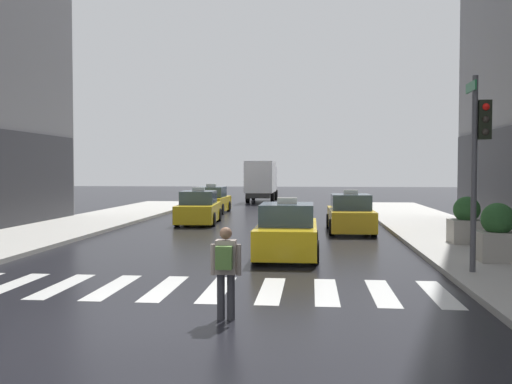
% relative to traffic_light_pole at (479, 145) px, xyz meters
% --- Properties ---
extents(ground_plane, '(160.00, 160.00, 0.00)m').
position_rel_traffic_light_pole_xyz_m(ground_plane, '(-6.73, -4.94, -3.26)').
color(ground_plane, black).
extents(crosswalk_markings, '(11.30, 2.80, 0.01)m').
position_rel_traffic_light_pole_xyz_m(crosswalk_markings, '(-6.73, -1.94, -3.25)').
color(crosswalk_markings, silver).
rests_on(crosswalk_markings, ground).
extents(traffic_light_pole, '(0.44, 0.84, 4.80)m').
position_rel_traffic_light_pole_xyz_m(traffic_light_pole, '(0.00, 0.00, 0.00)').
color(traffic_light_pole, '#47474C').
rests_on(traffic_light_pole, curb_right).
extents(taxi_lead, '(1.93, 4.54, 1.80)m').
position_rel_traffic_light_pole_xyz_m(taxi_lead, '(-4.80, 3.16, -2.53)').
color(taxi_lead, yellow).
rests_on(taxi_lead, ground).
extents(taxi_second, '(1.97, 4.56, 1.80)m').
position_rel_traffic_light_pole_xyz_m(taxi_second, '(-2.39, 10.17, -2.53)').
color(taxi_second, gold).
rests_on(taxi_second, ground).
extents(taxi_third, '(2.13, 4.63, 1.80)m').
position_rel_traffic_light_pole_xyz_m(taxi_third, '(-9.61, 13.21, -2.53)').
color(taxi_third, yellow).
rests_on(taxi_third, ground).
extents(taxi_fourth, '(1.95, 4.55, 1.80)m').
position_rel_traffic_light_pole_xyz_m(taxi_fourth, '(-10.20, 20.07, -2.53)').
color(taxi_fourth, yellow).
rests_on(taxi_fourth, ground).
extents(box_truck, '(2.30, 7.55, 3.35)m').
position_rel_traffic_light_pole_xyz_m(box_truck, '(-8.20, 32.50, -1.41)').
color(box_truck, '#2D2D2D').
rests_on(box_truck, ground).
extents(pedestrian_with_backpack, '(0.55, 0.43, 1.65)m').
position_rel_traffic_light_pole_xyz_m(pedestrian_with_backpack, '(-5.55, -4.47, -2.29)').
color(pedestrian_with_backpack, '#333338').
rests_on(pedestrian_with_backpack, ground).
extents(planter_near_corner, '(1.10, 1.10, 1.60)m').
position_rel_traffic_light_pole_xyz_m(planter_near_corner, '(1.07, 1.85, -2.38)').
color(planter_near_corner, '#A8A399').
rests_on(planter_near_corner, curb_right).
extents(planter_mid_block, '(1.10, 1.10, 1.60)m').
position_rel_traffic_light_pole_xyz_m(planter_mid_block, '(1.24, 5.64, -2.38)').
color(planter_mid_block, '#A8A399').
rests_on(planter_mid_block, curb_right).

